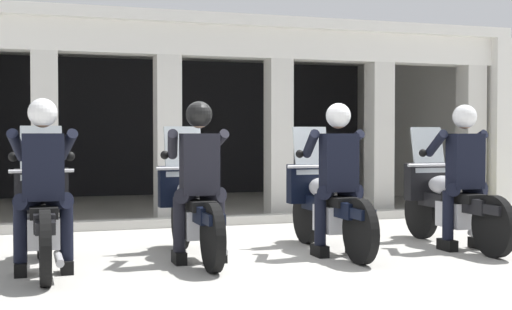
{
  "coord_description": "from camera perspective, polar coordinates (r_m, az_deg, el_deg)",
  "views": [
    {
      "loc": [
        -2.34,
        -7.14,
        1.26
      ],
      "look_at": [
        0.0,
        0.07,
        1.04
      ],
      "focal_mm": 49.77,
      "sensor_mm": 36.0,
      "label": 1
    }
  ],
  "objects": [
    {
      "name": "kerb_strip",
      "position": [
        9.98,
        -1.79,
        -5.25
      ],
      "size": [
        9.02,
        0.24,
        0.12
      ],
      "primitive_type": "cube",
      "color": "#B7B5AD",
      "rests_on": "ground"
    },
    {
      "name": "police_officer_far_left",
      "position": [
        6.64,
        -16.75,
        -1.19
      ],
      "size": [
        0.63,
        0.61,
        1.58
      ],
      "rotation": [
        0.0,
        0.0,
        0.03
      ],
      "color": "black",
      "rests_on": "ground"
    },
    {
      "name": "station_building",
      "position": [
        12.97,
        -5.68,
        4.54
      ],
      "size": [
        9.52,
        5.38,
        2.98
      ],
      "color": "black",
      "rests_on": "ground"
    },
    {
      "name": "motorcycle_center_left",
      "position": [
        7.28,
        -5.12,
        -4.34
      ],
      "size": [
        0.62,
        2.04,
        1.35
      ],
      "rotation": [
        0.0,
        0.0,
        -0.05
      ],
      "color": "black",
      "rests_on": "ground"
    },
    {
      "name": "police_officer_far_right",
      "position": [
        8.06,
        16.34,
        -0.69
      ],
      "size": [
        0.63,
        0.61,
        1.58
      ],
      "rotation": [
        0.0,
        0.0,
        0.04
      ],
      "color": "black",
      "rests_on": "ground"
    },
    {
      "name": "motorcycle_far_right",
      "position": [
        8.32,
        15.22,
        -3.63
      ],
      "size": [
        0.62,
        2.04,
        1.35
      ],
      "rotation": [
        0.0,
        0.0,
        0.04
      ],
      "color": "black",
      "rests_on": "ground"
    },
    {
      "name": "bollard_kerbside",
      "position": [
        11.44,
        17.36,
        -2.22
      ],
      "size": [
        0.14,
        0.14,
        1.01
      ],
      "color": "yellow",
      "rests_on": "ground"
    },
    {
      "name": "ground_plane",
      "position": [
        10.48,
        -4.96,
        -5.25
      ],
      "size": [
        80.0,
        80.0,
        0.0
      ],
      "primitive_type": "plane",
      "color": "#A8A59E"
    },
    {
      "name": "police_officer_center_right",
      "position": [
        7.4,
        6.57,
        -0.84
      ],
      "size": [
        0.63,
        0.61,
        1.58
      ],
      "rotation": [
        0.0,
        0.0,
        -0.04
      ],
      "color": "black",
      "rests_on": "ground"
    },
    {
      "name": "motorcycle_far_left",
      "position": [
        6.96,
        -16.75,
        -4.67
      ],
      "size": [
        0.62,
        2.04,
        1.35
      ],
      "rotation": [
        0.0,
        0.0,
        0.03
      ],
      "color": "black",
      "rests_on": "ground"
    },
    {
      "name": "motorcycle_center_right",
      "position": [
        7.69,
        5.69,
        -4.01
      ],
      "size": [
        0.62,
        2.04,
        1.35
      ],
      "rotation": [
        0.0,
        0.0,
        -0.04
      ],
      "color": "black",
      "rests_on": "ground"
    },
    {
      "name": "police_officer_center_left",
      "position": [
        6.97,
        -4.62,
        -0.99
      ],
      "size": [
        0.63,
        0.61,
        1.58
      ],
      "rotation": [
        0.0,
        0.0,
        -0.05
      ],
      "color": "black",
      "rests_on": "ground"
    }
  ]
}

